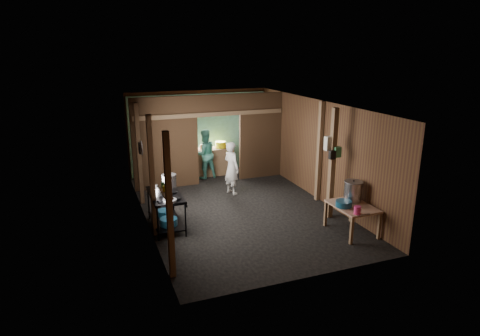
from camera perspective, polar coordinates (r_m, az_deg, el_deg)
name	(u,v)px	position (r m, az deg, el deg)	size (l,w,h in m)	color
floor	(237,208)	(10.41, -0.39, -5.53)	(4.50, 7.00, 0.00)	black
ceiling	(237,104)	(9.74, -0.42, 8.81)	(4.50, 7.00, 0.00)	#3B3836
wall_back	(199,131)	(13.25, -5.69, 5.05)	(4.50, 0.00, 2.60)	#51351B
wall_front	(310,209)	(6.98, 9.68, -5.57)	(4.50, 0.00, 2.60)	#51351B
wall_left	(143,167)	(9.48, -13.26, 0.12)	(0.00, 7.00, 2.60)	#51351B
wall_right	(318,150)	(10.96, 10.71, 2.45)	(0.00, 7.00, 2.60)	#51351B
partition_left	(165,143)	(11.72, -10.28, 3.39)	(1.85, 0.10, 2.60)	#3D2516
partition_right	(261,136)	(12.55, 2.86, 4.48)	(1.35, 0.10, 2.60)	#3D2516
partition_header	(219,105)	(11.92, -2.99, 8.73)	(1.30, 0.10, 0.60)	#3D2516
turquoise_panel	(200,133)	(13.20, -5.62, 4.79)	(4.40, 0.06, 2.50)	#77C9C5
back_counter	(214,161)	(13.02, -3.68, 0.94)	(1.20, 0.50, 0.85)	brown
wall_clock	(207,113)	(13.12, -4.59, 7.63)	(0.20, 0.20, 0.03)	beige
post_left_a	(169,207)	(7.05, -9.76, -5.36)	(0.10, 0.12, 2.60)	brown
post_left_b	(152,177)	(8.73, -12.08, -1.21)	(0.10, 0.12, 2.60)	brown
post_left_c	(139,154)	(10.64, -13.79, 1.85)	(0.10, 0.12, 2.60)	brown
post_right	(319,152)	(10.76, 10.94, 2.18)	(0.10, 0.12, 2.60)	brown
post_free	(332,164)	(9.69, 12.64, 0.51)	(0.12, 0.12, 2.60)	brown
cross_beam	(211,114)	(11.84, -4.06, 7.43)	(4.40, 0.12, 0.12)	brown
pan_lid_big	(141,148)	(9.78, -13.49, 2.73)	(0.34, 0.34, 0.03)	gray
pan_lid_small	(139,148)	(10.19, -13.76, 2.67)	(0.30, 0.30, 0.03)	black
wall_shelf	(165,192)	(7.48, -10.32, -3.28)	(0.14, 0.80, 0.03)	brown
jar_white	(168,193)	(7.23, -9.98, -3.42)	(0.07, 0.07, 0.10)	beige
jar_yellow	(165,188)	(7.46, -10.35, -2.81)	(0.08, 0.08, 0.10)	gold
jar_green	(163,185)	(7.67, -10.65, -2.30)	(0.06, 0.06, 0.10)	#388853
bag_white	(330,143)	(9.61, 12.31, 3.36)	(0.22, 0.15, 0.32)	beige
bag_green	(337,152)	(9.60, 13.29, 2.18)	(0.16, 0.12, 0.24)	#388853
bag_black	(332,155)	(9.52, 12.64, 1.79)	(0.14, 0.10, 0.20)	black
gas_range	(166,211)	(9.32, -10.19, -5.83)	(0.69, 1.35, 0.80)	black
prep_table	(352,219)	(9.30, 15.18, -6.80)	(0.77, 1.05, 0.62)	tan
stove_pot_large	(169,182)	(9.51, -9.77, -1.86)	(0.33, 0.33, 0.34)	silver
stove_pot_med	(158,191)	(9.09, -11.35, -3.19)	(0.25, 0.25, 0.22)	silver
stove_saucepan	(155,188)	(9.47, -11.74, -2.66)	(0.16, 0.16, 0.10)	silver
frying_pan	(170,200)	(8.70, -9.69, -4.45)	(0.29, 0.51, 0.07)	gray
blue_tub_front	(169,222)	(9.16, -9.84, -7.34)	(0.38, 0.38, 0.16)	navy
blue_tub_back	(164,213)	(9.69, -10.51, -6.12)	(0.32, 0.32, 0.13)	navy
stock_pot	(353,192)	(9.37, 15.37, -3.18)	(0.41, 0.41, 0.48)	silver
wash_basin	(344,204)	(9.05, 14.16, -4.82)	(0.34, 0.34, 0.13)	navy
pink_bucket	(357,210)	(8.73, 15.93, -5.64)	(0.14, 0.14, 0.17)	#DC3075
knife	(364,215)	(8.73, 16.74, -6.24)	(0.30, 0.04, 0.01)	silver
yellow_tub	(221,145)	(12.96, -2.70, 3.25)	(0.34, 0.34, 0.19)	gold
red_cup	(202,147)	(12.80, -5.25, 2.93)	(0.12, 0.12, 0.14)	#CE5D2D
cook	(232,168)	(11.19, -1.18, 0.00)	(0.53, 0.35, 1.46)	silver
worker_back	(205,154)	(12.58, -4.93, 1.94)	(0.74, 0.57, 1.52)	teal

